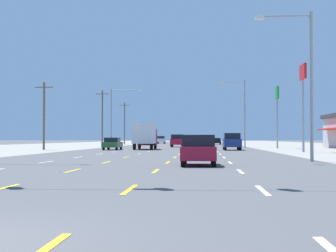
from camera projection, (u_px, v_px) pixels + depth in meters
ground_plane at (176, 148)px, 72.28m from camera, size 572.00×572.00×0.00m
lot_apron_left at (9, 148)px, 73.94m from camera, size 28.00×440.00×0.01m
lane_markings at (185, 145)px, 110.68m from camera, size 10.64×227.60×0.01m
signal_span_wire at (106, 10)px, 17.36m from camera, size 25.42×0.53×9.93m
hatchback_inner_right_nearest at (199, 150)px, 25.25m from camera, size 1.72×3.90×1.54m
suv_far_right_near at (232, 141)px, 58.41m from camera, size 1.98×4.90×1.98m
sedan_far_left_mid at (112, 144)px, 59.51m from camera, size 1.80×4.50×1.46m
box_truck_inner_left_midfar at (145, 135)px, 62.02m from camera, size 2.40×7.20×3.23m
suv_center_turn_far at (177, 141)px, 79.60m from camera, size 1.98×4.90×1.98m
sedan_inner_right_farther at (200, 141)px, 104.64m from camera, size 1.80×4.50×1.46m
sedan_far_right_farthest at (217, 141)px, 110.86m from camera, size 1.80×4.50×1.46m
hatchback_center_turn_distant_a at (186, 141)px, 124.66m from camera, size 1.72×3.90×1.54m
suv_far_left_distant_b at (161, 140)px, 130.71m from camera, size 1.98×4.90×1.98m
hatchback_inner_left_distant_c at (175, 141)px, 135.64m from camera, size 1.72×3.90×1.54m
pole_sign_right_row_1 at (303, 84)px, 50.25m from camera, size 0.24×2.48×8.80m
pole_sign_right_row_2 at (277, 102)px, 68.23m from camera, size 0.24×1.89×8.45m
streetlight_right_row_0 at (306, 75)px, 29.64m from camera, size 3.39×0.26×8.91m
streetlight_left_row_1 at (115, 112)px, 76.48m from camera, size 4.82×0.26×8.99m
streetlight_right_row_1 at (242, 109)px, 75.19m from camera, size 3.84×0.26×10.12m
utility_pole_left_row_1 at (44, 114)px, 60.07m from camera, size 2.20×0.26×8.11m
utility_pole_left_row_2 at (102, 117)px, 85.76m from camera, size 2.20×0.26×9.59m
utility_pole_left_row_3 at (125, 123)px, 113.12m from camera, size 2.20×0.26×9.47m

